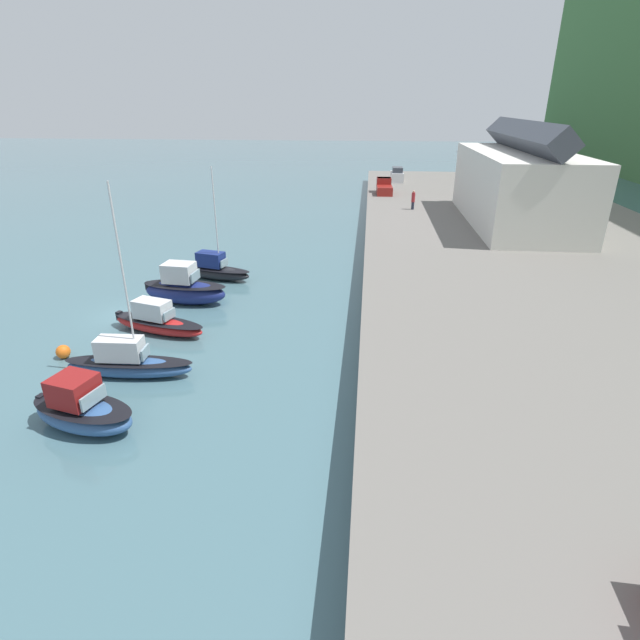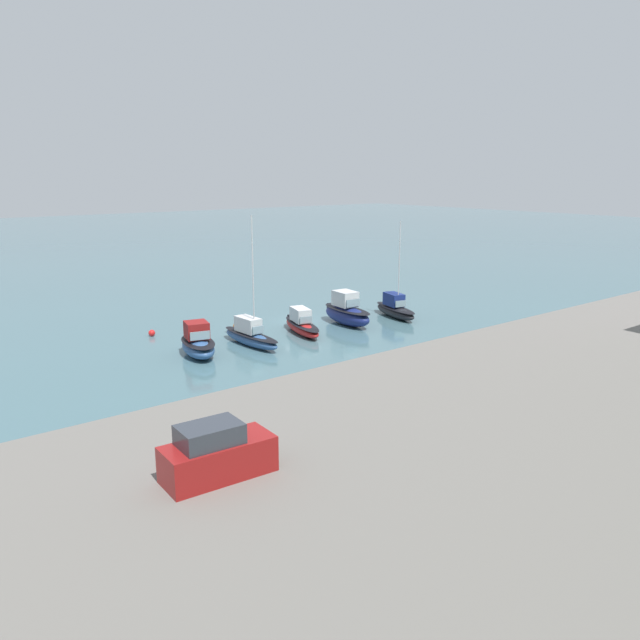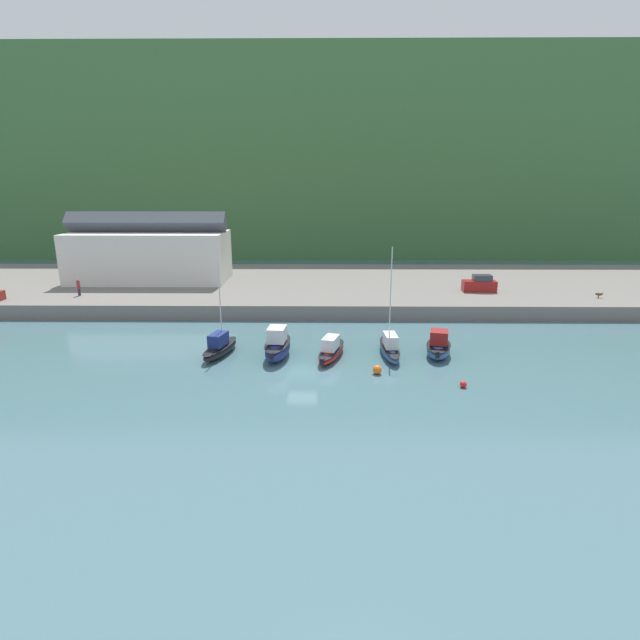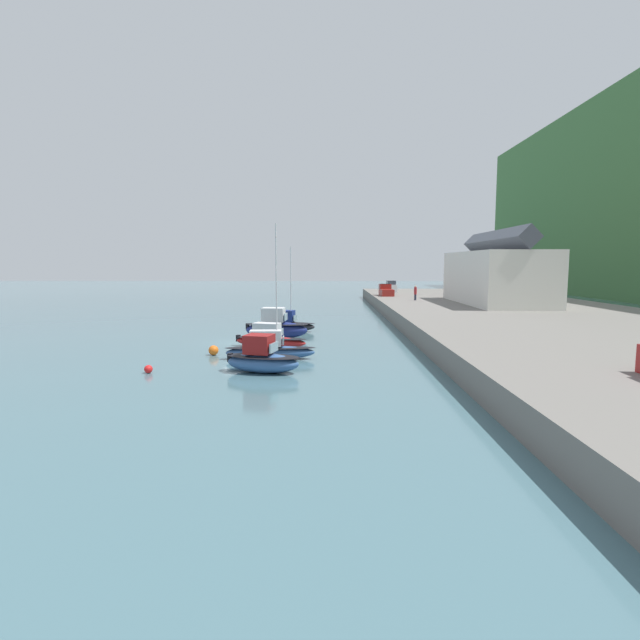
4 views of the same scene
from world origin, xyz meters
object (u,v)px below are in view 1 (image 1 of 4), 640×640
Objects in this scene: moored_boat_4 at (82,410)px; person_on_quay at (413,200)px; moored_boat_2 at (157,321)px; mooring_buoy_1 at (63,352)px; moored_boat_0 at (214,269)px; parked_car_3 at (397,175)px; pickup_truck_0 at (384,187)px; moored_boat_1 at (184,289)px; moored_boat_3 at (127,362)px.

moored_boat_4 is 2.50× the size of person_on_quay.
moored_boat_2 reaches higher than mooring_buoy_1.
moored_boat_0 reaches higher than parked_car_3.
mooring_buoy_1 is at bearing -3.58° from moored_boat_0.
pickup_truck_0 is 49.50m from mooring_buoy_1.
moored_boat_1 is 10.22m from moored_boat_3.
moored_boat_0 reaches higher than moored_boat_1.
parked_car_3 reaches higher than mooring_buoy_1.
moored_boat_3 is (10.21, 0.55, -0.29)m from moored_boat_1.
moored_boat_1 is at bearing 8.44° from moored_boat_0.
pickup_truck_0 is (10.85, -2.19, -0.10)m from parked_car_3.
parked_car_3 is at bearing 165.87° from moored_boat_1.
moored_boat_0 reaches higher than moored_boat_2.
moored_boat_1 is 31.86m from person_on_quay.
moored_boat_1 is at bearing -163.56° from moored_boat_4.
moored_boat_1 is at bearing -113.45° from pickup_truck_0.
moored_boat_0 is 4.10× the size of person_on_quay.
moored_boat_0 is 20.04m from moored_boat_4.
pickup_truck_0 is (-31.81, 14.11, 1.75)m from moored_boat_0.
moored_boat_2 is at bearing -175.79° from moored_boat_3.
moored_boat_4 is at bearing -107.11° from pickup_truck_0.
person_on_quay is at bearing 171.51° from moored_boat_4.
moored_boat_4 is 53.75m from pickup_truck_0.
moored_boat_0 is 2.07× the size of parked_car_3.
pickup_truck_0 is at bearing 170.34° from moored_boat_0.
person_on_quay is at bearing -88.95° from parked_car_3.
moored_boat_0 reaches higher than moored_boat_4.
moored_boat_2 is 0.67× the size of moored_boat_3.
moored_boat_0 is 14.72m from mooring_buoy_1.
moored_boat_0 is 15.57m from moored_boat_3.
moored_boat_1 is (5.37, -0.55, 0.29)m from moored_boat_0.
moored_boat_0 is 27.24m from person_on_quay.
pickup_truck_0 is (-37.17, 14.66, 1.46)m from moored_boat_1.
moored_boat_0 is 5.40m from moored_boat_1.
moored_boat_0 is 11.43× the size of mooring_buoy_1.
mooring_buoy_1 is at bearing -30.00° from moored_boat_2.
moored_boat_4 is 1.26× the size of parked_car_3.
moored_boat_4 is at bearing -105.76° from parked_car_3.
moored_boat_3 is 1.86× the size of moored_boat_4.
person_on_quay is 41.29m from mooring_buoy_1.
parked_car_3 is (-52.88, 16.90, 1.92)m from moored_boat_2.
moored_boat_1 is at bearing -110.56° from parked_car_3.
moored_boat_4 is 6.96× the size of mooring_buoy_1.
mooring_buoy_1 is at bearing -19.42° from moored_boat_1.
moored_boat_2 is 1.56× the size of parked_car_3.
moored_boat_2 is (4.85, -0.05, -0.36)m from moored_boat_1.
mooring_buoy_1 is at bearing -31.71° from person_on_quay.
moored_boat_2 is 1.38× the size of pickup_truck_0.
moored_boat_2 is at bearing -111.22° from pickup_truck_0.
person_on_quay is at bearing -76.08° from pickup_truck_0.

